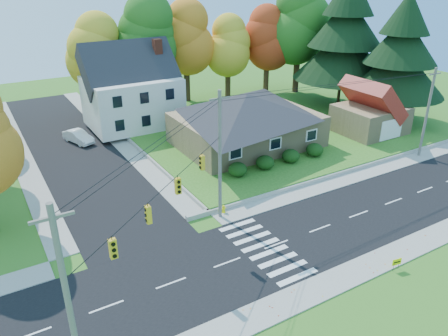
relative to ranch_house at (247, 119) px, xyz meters
name	(u,v)px	position (x,y,z in m)	size (l,w,h in m)	color
ground	(276,245)	(-8.00, -16.00, -3.27)	(120.00, 120.00, 0.00)	#3D7923
road_main	(276,245)	(-8.00, -16.00, -3.26)	(90.00, 8.00, 0.02)	black
road_cross	(71,146)	(-16.00, 10.00, -3.25)	(8.00, 44.00, 0.02)	black
sidewalk_north	(238,213)	(-8.00, -11.00, -3.23)	(90.00, 2.00, 0.08)	#9C9A90
sidewalk_south	(326,285)	(-8.00, -21.00, -3.23)	(90.00, 2.00, 0.08)	#9C9A90
lawn	(258,125)	(5.00, 5.00, -3.02)	(30.00, 30.00, 0.50)	#3D7923
ranch_house	(247,119)	(0.00, 0.00, 0.00)	(14.60, 10.60, 5.40)	tan
colonial_house	(132,91)	(-7.96, 12.00, 1.32)	(10.40, 8.40, 9.60)	silver
garage	(371,112)	(14.00, -4.01, -0.42)	(7.30, 6.30, 4.60)	tan
hedge_row	(278,159)	(-0.50, -6.20, -2.13)	(10.70, 1.70, 1.27)	#163A10
traffic_infrastructure	(266,171)	(-8.15, -14.65, 1.88)	(38.10, 10.66, 10.00)	#666059
tree_lot_0	(96,51)	(-10.00, 18.00, 5.04)	(6.72, 6.72, 12.51)	#3F2A19
tree_lot_1	(145,38)	(-4.00, 17.00, 6.35)	(7.84, 7.84, 14.60)	#3F2A19
tree_lot_2	(185,38)	(2.00, 18.00, 5.70)	(7.28, 7.28, 13.56)	#3F2A19
tree_lot_3	(228,46)	(8.00, 17.00, 4.39)	(6.16, 6.16, 11.47)	#3F2A19
tree_lot_4	(268,38)	(14.00, 16.00, 5.04)	(6.72, 6.72, 12.51)	#3F2A19
tree_lot_5	(300,24)	(18.00, 14.00, 7.00)	(8.40, 8.40, 15.64)	#3F2A19
conifer_east_a	(345,37)	(19.00, 6.00, 6.12)	(12.80, 12.80, 16.96)	#3F2A19
conifer_east_b	(400,55)	(20.00, -2.00, 5.01)	(11.20, 11.20, 14.84)	#3F2A19
white_car	(78,137)	(-14.92, 10.66, -2.56)	(1.44, 4.13, 1.36)	white
fire_hydrant	(224,209)	(-8.98, -10.45, -2.93)	(0.40, 0.31, 0.70)	#F4F006
yard_sign	(397,262)	(-3.15, -22.11, -2.67)	(0.66, 0.16, 0.84)	black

